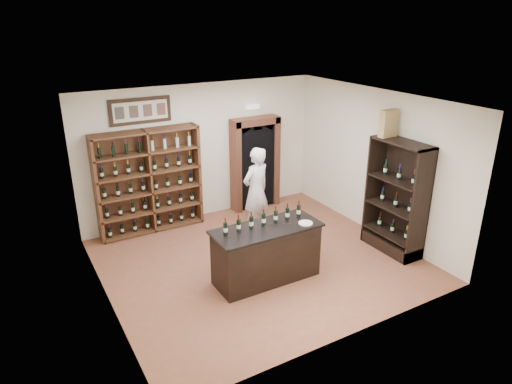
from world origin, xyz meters
TOP-DOWN VIEW (x-y plane):
  - floor at (0.00, 0.00)m, footprint 5.50×5.50m
  - ceiling at (0.00, 0.00)m, footprint 5.50×5.50m
  - wall_back at (0.00, 2.50)m, footprint 5.50×0.04m
  - wall_left at (-2.75, 0.00)m, footprint 0.04×5.00m
  - wall_right at (2.75, 0.00)m, footprint 0.04×5.00m
  - wine_shelf at (-1.30, 2.33)m, footprint 2.20×0.38m
  - framed_picture at (-1.30, 2.47)m, footprint 1.25×0.04m
  - arched_doorway at (1.25, 2.33)m, footprint 1.17×0.35m
  - emergency_light at (1.25, 2.42)m, footprint 0.30×0.10m
  - tasting_counter at (-0.20, -0.60)m, footprint 1.88×0.78m
  - counter_bottle_0 at (-0.92, -0.50)m, footprint 0.07×0.07m
  - counter_bottle_1 at (-0.68, -0.50)m, footprint 0.07×0.07m
  - counter_bottle_2 at (-0.44, -0.50)m, footprint 0.07×0.07m
  - counter_bottle_3 at (-0.20, -0.50)m, footprint 0.07×0.07m
  - counter_bottle_4 at (0.04, -0.50)m, footprint 0.07×0.07m
  - counter_bottle_5 at (0.28, -0.50)m, footprint 0.07×0.07m
  - counter_bottle_6 at (0.52, -0.50)m, footprint 0.07×0.07m
  - side_cabinet at (2.52, -0.90)m, footprint 0.48×1.20m
  - shopkeeper at (0.59, 1.13)m, footprint 0.77×0.60m
  - plate at (0.45, -0.81)m, footprint 0.25×0.25m
  - wine_crate at (2.48, -0.51)m, footprint 0.37×0.16m

SIDE VIEW (x-z plane):
  - floor at x=0.00m, z-range 0.00..0.00m
  - tasting_counter at x=-0.20m, z-range -0.01..0.99m
  - side_cabinet at x=2.52m, z-range -0.35..1.85m
  - shopkeeper at x=0.59m, z-range 0.00..1.86m
  - plate at x=0.45m, z-range 1.00..1.02m
  - wine_shelf at x=-1.30m, z-range 0.00..2.20m
  - counter_bottle_0 at x=-0.92m, z-range 0.96..1.26m
  - counter_bottle_1 at x=-0.68m, z-range 0.96..1.26m
  - counter_bottle_2 at x=-0.44m, z-range 0.96..1.26m
  - counter_bottle_3 at x=-0.20m, z-range 0.96..1.26m
  - counter_bottle_4 at x=0.04m, z-range 0.96..1.26m
  - counter_bottle_5 at x=0.28m, z-range 0.96..1.26m
  - counter_bottle_6 at x=0.52m, z-range 0.96..1.26m
  - arched_doorway at x=1.25m, z-range 0.05..2.22m
  - wall_back at x=0.00m, z-range 0.00..3.00m
  - wall_left at x=-2.75m, z-range 0.00..3.00m
  - wall_right at x=2.75m, z-range 0.00..3.00m
  - emergency_light at x=1.25m, z-range 2.35..2.45m
  - wine_crate at x=2.48m, z-range 2.20..2.71m
  - framed_picture at x=-1.30m, z-range 2.29..2.81m
  - ceiling at x=0.00m, z-range 3.00..3.00m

